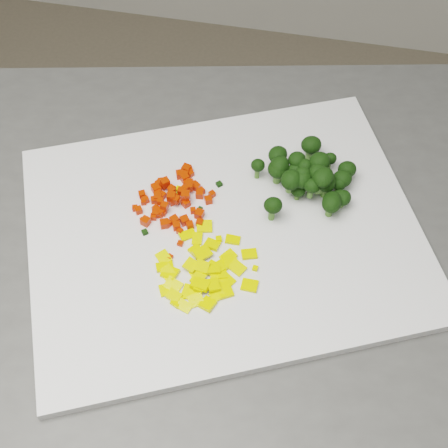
% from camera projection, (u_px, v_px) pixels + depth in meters
% --- Properties ---
extents(counter_block, '(1.10, 0.87, 0.90)m').
position_uv_depth(counter_block, '(253.00, 376.00, 1.17)').
color(counter_block, '#4C4C4A').
rests_on(counter_block, ground).
extents(cutting_board, '(0.61, 0.55, 0.01)m').
position_uv_depth(cutting_board, '(224.00, 231.00, 0.80)').
color(cutting_board, silver).
rests_on(cutting_board, counter_block).
extents(carrot_pile, '(0.11, 0.11, 0.03)m').
position_uv_depth(carrot_pile, '(173.00, 192.00, 0.81)').
color(carrot_pile, red).
rests_on(carrot_pile, cutting_board).
extents(pepper_pile, '(0.13, 0.13, 0.02)m').
position_uv_depth(pepper_pile, '(203.00, 266.00, 0.75)').
color(pepper_pile, yellow).
rests_on(pepper_pile, cutting_board).
extents(broccoli_pile, '(0.13, 0.13, 0.06)m').
position_uv_depth(broccoli_pile, '(304.00, 175.00, 0.81)').
color(broccoli_pile, black).
rests_on(broccoli_pile, cutting_board).
extents(carrot_cube_0, '(0.01, 0.01, 0.01)m').
position_uv_depth(carrot_cube_0, '(190.00, 225.00, 0.79)').
color(carrot_cube_0, red).
rests_on(carrot_cube_0, carrot_pile).
extents(carrot_cube_1, '(0.01, 0.01, 0.01)m').
position_uv_depth(carrot_cube_1, '(174.00, 197.00, 0.82)').
color(carrot_cube_1, red).
rests_on(carrot_cube_1, carrot_pile).
extents(carrot_cube_2, '(0.01, 0.01, 0.01)m').
position_uv_depth(carrot_cube_2, '(171.00, 197.00, 0.81)').
color(carrot_cube_2, red).
rests_on(carrot_cube_2, carrot_pile).
extents(carrot_cube_3, '(0.01, 0.01, 0.01)m').
position_uv_depth(carrot_cube_3, '(180.00, 231.00, 0.79)').
color(carrot_cube_3, red).
rests_on(carrot_cube_3, carrot_pile).
extents(carrot_cube_4, '(0.01, 0.01, 0.01)m').
position_uv_depth(carrot_cube_4, '(191.00, 174.00, 0.85)').
color(carrot_cube_4, red).
rests_on(carrot_cube_4, carrot_pile).
extents(carrot_cube_5, '(0.01, 0.01, 0.01)m').
position_uv_depth(carrot_cube_5, '(186.00, 183.00, 0.84)').
color(carrot_cube_5, red).
rests_on(carrot_cube_5, carrot_pile).
extents(carrot_cube_6, '(0.01, 0.01, 0.01)m').
position_uv_depth(carrot_cube_6, '(163.00, 195.00, 0.82)').
color(carrot_cube_6, red).
rests_on(carrot_cube_6, carrot_pile).
extents(carrot_cube_7, '(0.01, 0.01, 0.01)m').
position_uv_depth(carrot_cube_7, '(186.00, 169.00, 0.85)').
color(carrot_cube_7, red).
rests_on(carrot_cube_7, carrot_pile).
extents(carrot_cube_8, '(0.01, 0.01, 0.01)m').
position_uv_depth(carrot_cube_8, '(135.00, 208.00, 0.81)').
color(carrot_cube_8, red).
rests_on(carrot_cube_8, carrot_pile).
extents(carrot_cube_9, '(0.01, 0.01, 0.01)m').
position_uv_depth(carrot_cube_9, '(190.00, 170.00, 0.85)').
color(carrot_cube_9, red).
rests_on(carrot_cube_9, carrot_pile).
extents(carrot_cube_10, '(0.01, 0.01, 0.01)m').
position_uv_depth(carrot_cube_10, '(171.00, 200.00, 0.82)').
color(carrot_cube_10, red).
rests_on(carrot_cube_10, carrot_pile).
extents(carrot_cube_11, '(0.01, 0.01, 0.01)m').
position_uv_depth(carrot_cube_11, '(167.00, 223.00, 0.80)').
color(carrot_cube_11, red).
rests_on(carrot_cube_11, carrot_pile).
extents(carrot_cube_12, '(0.01, 0.01, 0.01)m').
position_uv_depth(carrot_cube_12, '(161.00, 214.00, 0.81)').
color(carrot_cube_12, red).
rests_on(carrot_cube_12, carrot_pile).
extents(carrot_cube_13, '(0.01, 0.01, 0.01)m').
position_uv_depth(carrot_cube_13, '(199.00, 214.00, 0.80)').
color(carrot_cube_13, red).
rests_on(carrot_cube_13, carrot_pile).
extents(carrot_cube_14, '(0.01, 0.01, 0.01)m').
position_uv_depth(carrot_cube_14, '(197.00, 187.00, 0.83)').
color(carrot_cube_14, red).
rests_on(carrot_cube_14, carrot_pile).
extents(carrot_cube_15, '(0.01, 0.01, 0.01)m').
position_uv_depth(carrot_cube_15, '(212.00, 194.00, 0.82)').
color(carrot_cube_15, red).
rests_on(carrot_cube_15, carrot_pile).
extents(carrot_cube_16, '(0.01, 0.01, 0.01)m').
position_uv_depth(carrot_cube_16, '(189.00, 187.00, 0.82)').
color(carrot_cube_16, red).
rests_on(carrot_cube_16, carrot_pile).
extents(carrot_cube_17, '(0.01, 0.01, 0.01)m').
position_uv_depth(carrot_cube_17, '(144.00, 202.00, 0.82)').
color(carrot_cube_17, red).
rests_on(carrot_cube_17, carrot_pile).
extents(carrot_cube_18, '(0.01, 0.01, 0.01)m').
position_uv_depth(carrot_cube_18, '(172.00, 191.00, 0.82)').
color(carrot_cube_18, red).
rests_on(carrot_cube_18, carrot_pile).
extents(carrot_cube_19, '(0.01, 0.01, 0.01)m').
position_uv_depth(carrot_cube_19, '(139.00, 210.00, 0.81)').
color(carrot_cube_19, red).
rests_on(carrot_cube_19, carrot_pile).
extents(carrot_cube_20, '(0.01, 0.01, 0.01)m').
position_uv_depth(carrot_cube_20, '(200.00, 223.00, 0.80)').
color(carrot_cube_20, red).
rests_on(carrot_cube_20, carrot_pile).
extents(carrot_cube_21, '(0.01, 0.01, 0.01)m').
position_uv_depth(carrot_cube_21, '(200.00, 194.00, 0.82)').
color(carrot_cube_21, red).
rests_on(carrot_cube_21, carrot_pile).
extents(carrot_cube_22, '(0.01, 0.01, 0.01)m').
position_uv_depth(carrot_cube_22, '(146.00, 221.00, 0.80)').
color(carrot_cube_22, red).
rests_on(carrot_cube_22, carrot_pile).
extents(carrot_cube_23, '(0.01, 0.01, 0.01)m').
position_uv_depth(carrot_cube_23, '(142.00, 195.00, 0.82)').
color(carrot_cube_23, red).
rests_on(carrot_cube_23, carrot_pile).
extents(carrot_cube_24, '(0.01, 0.01, 0.01)m').
position_uv_depth(carrot_cube_24, '(177.00, 226.00, 0.79)').
color(carrot_cube_24, red).
rests_on(carrot_cube_24, carrot_pile).
extents(carrot_cube_25, '(0.01, 0.01, 0.01)m').
position_uv_depth(carrot_cube_25, '(154.00, 200.00, 0.82)').
color(carrot_cube_25, red).
rests_on(carrot_cube_25, carrot_pile).
extents(carrot_cube_26, '(0.01, 0.01, 0.01)m').
position_uv_depth(carrot_cube_26, '(158.00, 192.00, 0.83)').
color(carrot_cube_26, red).
rests_on(carrot_cube_26, carrot_pile).
extents(carrot_cube_27, '(0.01, 0.01, 0.01)m').
position_uv_depth(carrot_cube_27, '(189.00, 183.00, 0.84)').
color(carrot_cube_27, red).
rests_on(carrot_cube_27, carrot_pile).
extents(carrot_cube_28, '(0.01, 0.01, 0.01)m').
position_uv_depth(carrot_cube_28, '(176.00, 199.00, 0.81)').
color(carrot_cube_28, red).
rests_on(carrot_cube_28, carrot_pile).
extents(carrot_cube_29, '(0.01, 0.01, 0.01)m').
position_uv_depth(carrot_cube_29, '(164.00, 224.00, 0.80)').
color(carrot_cube_29, red).
rests_on(carrot_cube_29, carrot_pile).
extents(carrot_cube_30, '(0.01, 0.01, 0.01)m').
position_uv_depth(carrot_cube_30, '(157.00, 198.00, 0.82)').
color(carrot_cube_30, red).
rests_on(carrot_cube_30, carrot_pile).
extents(carrot_cube_31, '(0.01, 0.01, 0.01)m').
position_uv_depth(carrot_cube_31, '(146.00, 200.00, 0.82)').
color(carrot_cube_31, red).
rests_on(carrot_cube_31, carrot_pile).
extents(carrot_cube_32, '(0.01, 0.01, 0.01)m').
position_uv_depth(carrot_cube_32, '(156.00, 189.00, 0.83)').
color(carrot_cube_32, red).
rests_on(carrot_cube_32, carrot_pile).
extents(carrot_cube_33, '(0.01, 0.01, 0.01)m').
position_uv_depth(carrot_cube_33, '(154.00, 217.00, 0.80)').
color(carrot_cube_33, red).
rests_on(carrot_cube_33, carrot_pile).
extents(carrot_cube_34, '(0.01, 0.01, 0.01)m').
position_uv_depth(carrot_cube_34, '(158.00, 197.00, 0.82)').
color(carrot_cube_34, red).
rests_on(carrot_cube_34, carrot_pile).
extents(carrot_cube_35, '(0.01, 0.01, 0.01)m').
position_uv_depth(carrot_cube_35, '(180.00, 174.00, 0.84)').
color(carrot_cube_35, red).
rests_on(carrot_cube_35, carrot_pile).
extents(carrot_cube_36, '(0.01, 0.01, 0.01)m').
position_uv_depth(carrot_cube_36, '(181.00, 191.00, 0.81)').
color(carrot_cube_36, red).
rests_on(carrot_cube_36, carrot_pile).
extents(carrot_cube_37, '(0.01, 0.01, 0.01)m').
position_uv_depth(carrot_cube_37, '(172.00, 200.00, 0.82)').
color(carrot_cube_37, red).
rests_on(carrot_cube_37, carrot_pile).
extents(carrot_cube_38, '(0.01, 0.01, 0.01)m').
position_uv_depth(carrot_cube_38, '(161.00, 212.00, 0.81)').
color(carrot_cube_38, red).
rests_on(carrot_cube_38, carrot_pile).
extents(carrot_cube_39, '(0.01, 0.01, 0.01)m').
position_uv_depth(carrot_cube_39, '(195.00, 184.00, 0.83)').
color(carrot_cube_39, red).
rests_on(carrot_cube_39, carrot_pile).
extents(carrot_cube_40, '(0.01, 0.01, 0.01)m').
position_uv_depth(carrot_cube_40, '(208.00, 200.00, 0.82)').
color(carrot_cube_40, red).
rests_on(carrot_cube_40, carrot_pile).
extents(carrot_cube_41, '(0.01, 0.01, 0.01)m').
position_uv_depth(carrot_cube_41, '(201.00, 191.00, 0.83)').
color(carrot_cube_41, red).
rests_on(carrot_cube_41, carrot_pile).
extents(carrot_cube_42, '(0.01, 0.01, 0.01)m').
position_uv_depth(carrot_cube_42, '(185.00, 220.00, 0.80)').
color(carrot_cube_42, red).
rests_on(carrot_cube_42, carrot_pile).
extents(carrot_cube_43, '(0.01, 0.01, 0.01)m').
position_uv_depth(carrot_cube_43, '(161.00, 181.00, 0.84)').
color(carrot_cube_43, red).
rests_on(carrot_cube_43, carrot_pile).
extents(carrot_cube_44, '(0.01, 0.01, 0.01)m').
position_uv_depth(carrot_cube_44, '(156.00, 189.00, 0.83)').
color(carrot_cube_44, red).
rests_on(carrot_cube_44, carrot_pile).
extents(carrot_cube_45, '(0.01, 0.01, 0.01)m').
position_uv_depth(carrot_cube_45, '(184.00, 175.00, 0.84)').
color(carrot_cube_45, red).
rests_on(carrot_cube_45, carrot_pile).
extents(carrot_cube_46, '(0.01, 0.01, 0.01)m').
position_uv_depth(carrot_cube_46, '(185.00, 178.00, 0.84)').
color(carrot_cube_46, red).
rests_on(carrot_cube_46, carrot_pile).
extents(carrot_cube_47, '(0.01, 0.01, 0.01)m').
position_uv_depth(carrot_cube_47, '(158.00, 183.00, 0.84)').
color(carrot_cube_47, red).
rests_on(carrot_cube_47, carrot_pile).
extents(carrot_cube_48, '(0.01, 0.01, 0.01)m').
position_uv_depth(carrot_cube_48, '(178.00, 200.00, 0.81)').
color(carrot_cube_48, red).
rests_on(carrot_cube_48, carrot_pile).
extents(carrot_cube_49, '(0.01, 0.01, 0.01)m').
position_uv_depth(carrot_cube_49, '(164.00, 186.00, 0.83)').
color(carrot_cube_49, red).
rests_on(carrot_cube_49, carrot_pile).
extents(carrot_cube_50, '(0.01, 0.01, 0.01)m').
position_uv_depth(carrot_cube_50, '(156.00, 190.00, 0.83)').
color(carrot_cube_50, red).
rests_on(carrot_cube_50, carrot_pile).
extents(carrot_cube_51, '(0.01, 0.01, 0.01)m').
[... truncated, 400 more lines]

